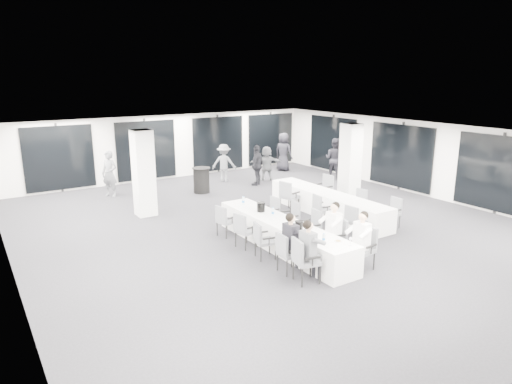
% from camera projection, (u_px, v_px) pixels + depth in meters
% --- Properties ---
extents(room, '(14.04, 16.04, 2.84)m').
position_uv_depth(room, '(274.00, 172.00, 14.96)').
color(room, black).
rests_on(room, ground).
extents(column_left, '(0.60, 0.60, 2.80)m').
position_uv_depth(column_left, '(144.00, 173.00, 14.71)').
color(column_left, white).
rests_on(column_left, floor).
extents(column_right, '(0.60, 0.60, 2.80)m').
position_uv_depth(column_right, '(350.00, 162.00, 16.61)').
color(column_right, white).
rests_on(column_right, floor).
extents(banquet_table_main, '(0.90, 5.00, 0.75)m').
position_uv_depth(banquet_table_main, '(282.00, 235.00, 12.05)').
color(banquet_table_main, white).
rests_on(banquet_table_main, floor).
extents(banquet_table_side, '(0.90, 5.00, 0.75)m').
position_uv_depth(banquet_table_side, '(327.00, 204.00, 14.95)').
color(banquet_table_side, white).
rests_on(banquet_table_side, floor).
extents(cocktail_table, '(0.71, 0.71, 0.99)m').
position_uv_depth(cocktail_table, '(201.00, 180.00, 17.78)').
color(cocktail_table, black).
rests_on(cocktail_table, floor).
extents(chair_main_left_near, '(0.61, 0.64, 1.02)m').
position_uv_depth(chair_main_left_near, '(303.00, 258.00, 10.00)').
color(chair_main_left_near, '#595C61').
rests_on(chair_main_left_near, floor).
extents(chair_main_left_second, '(0.51, 0.56, 0.95)m').
position_uv_depth(chair_main_left_second, '(287.00, 251.00, 10.50)').
color(chair_main_left_second, '#595C61').
rests_on(chair_main_left_second, floor).
extents(chair_main_left_mid, '(0.55, 0.58, 0.93)m').
position_uv_depth(chair_main_left_mid, '(262.00, 238.00, 11.33)').
color(chair_main_left_mid, '#595C61').
rests_on(chair_main_left_mid, floor).
extents(chair_main_left_fourth, '(0.55, 0.59, 0.94)m').
position_uv_depth(chair_main_left_fourth, '(244.00, 228.00, 12.05)').
color(chair_main_left_fourth, '#595C61').
rests_on(chair_main_left_fourth, floor).
extents(chair_main_left_far, '(0.55, 0.57, 0.90)m').
position_uv_depth(chair_main_left_far, '(224.00, 219.00, 12.91)').
color(chair_main_left_far, '#595C61').
rests_on(chair_main_left_far, floor).
extents(chair_main_right_near, '(0.57, 0.62, 1.02)m').
position_uv_depth(chair_main_right_near, '(364.00, 245.00, 10.72)').
color(chair_main_right_near, '#595C61').
rests_on(chair_main_right_near, floor).
extents(chair_main_right_second, '(0.60, 0.63, 0.99)m').
position_uv_depth(chair_main_right_second, '(337.00, 235.00, 11.48)').
color(chair_main_right_second, '#595C61').
rests_on(chair_main_right_second, floor).
extents(chair_main_right_mid, '(0.54, 0.58, 0.96)m').
position_uv_depth(chair_main_right_mid, '(312.00, 225.00, 12.26)').
color(chair_main_right_mid, '#595C61').
rests_on(chair_main_right_mid, floor).
extents(chair_main_right_fourth, '(0.58, 0.62, 0.98)m').
position_uv_depth(chair_main_right_fourth, '(291.00, 216.00, 13.02)').
color(chair_main_right_fourth, '#595C61').
rests_on(chair_main_right_fourth, floor).
extents(chair_main_right_far, '(0.49, 0.53, 0.89)m').
position_uv_depth(chair_main_right_far, '(272.00, 210.00, 13.80)').
color(chair_main_right_far, '#595C61').
rests_on(chair_main_right_far, floor).
extents(chair_side_left_near, '(0.52, 0.57, 0.94)m').
position_uv_depth(chair_side_left_near, '(354.00, 219.00, 12.80)').
color(chair_side_left_near, '#595C61').
rests_on(chair_side_left_near, floor).
extents(chair_side_left_mid, '(0.53, 0.57, 0.94)m').
position_uv_depth(chair_side_left_mid, '(321.00, 208.00, 13.96)').
color(chair_side_left_mid, '#595C61').
rests_on(chair_side_left_mid, floor).
extents(chair_side_left_far, '(0.63, 0.66, 1.04)m').
position_uv_depth(chair_side_left_far, '(288.00, 194.00, 15.28)').
color(chair_side_left_far, '#595C61').
rests_on(chair_side_left_far, floor).
extents(chair_side_right_near, '(0.48, 0.53, 0.91)m').
position_uv_depth(chair_side_right_near, '(393.00, 210.00, 13.72)').
color(chair_side_right_near, '#595C61').
rests_on(chair_side_right_near, floor).
extents(chair_side_right_mid, '(0.50, 0.54, 0.87)m').
position_uv_depth(chair_side_right_mid, '(359.00, 201.00, 14.85)').
color(chair_side_right_mid, '#595C61').
rests_on(chair_side_right_mid, floor).
extents(chair_side_right_far, '(0.56, 0.61, 1.04)m').
position_uv_depth(chair_side_right_far, '(325.00, 188.00, 16.21)').
color(chair_side_right_far, '#595C61').
rests_on(chair_side_right_far, floor).
extents(seated_guest_a, '(0.50, 0.38, 1.44)m').
position_uv_depth(seated_guest_a, '(310.00, 247.00, 10.01)').
color(seated_guest_a, '#585B5F').
rests_on(seated_guest_a, floor).
extents(seated_guest_b, '(0.50, 0.38, 1.44)m').
position_uv_depth(seated_guest_b, '(293.00, 238.00, 10.52)').
color(seated_guest_b, black).
rests_on(seated_guest_b, floor).
extents(seated_guest_c, '(0.50, 0.38, 1.44)m').
position_uv_depth(seated_guest_c, '(360.00, 238.00, 10.57)').
color(seated_guest_c, white).
rests_on(seated_guest_c, floor).
extents(seated_guest_d, '(0.50, 0.38, 1.44)m').
position_uv_depth(seated_guest_d, '(332.00, 227.00, 11.34)').
color(seated_guest_d, white).
rests_on(seated_guest_d, floor).
extents(standing_guest_a, '(0.80, 0.79, 1.71)m').
position_uv_depth(standing_guest_a, '(146.00, 177.00, 16.74)').
color(standing_guest_a, black).
rests_on(standing_guest_a, floor).
extents(standing_guest_c, '(1.29, 1.23, 1.83)m').
position_uv_depth(standing_guest_c, '(224.00, 161.00, 19.55)').
color(standing_guest_c, '#585B5F').
rests_on(standing_guest_c, floor).
extents(standing_guest_d, '(1.29, 1.16, 1.92)m').
position_uv_depth(standing_guest_d, '(257.00, 163.00, 18.88)').
color(standing_guest_d, black).
rests_on(standing_guest_d, floor).
extents(standing_guest_e, '(0.94, 1.15, 2.06)m').
position_uv_depth(standing_guest_e, '(284.00, 149.00, 21.76)').
color(standing_guest_e, black).
rests_on(standing_guest_e, floor).
extents(standing_guest_f, '(1.67, 1.11, 1.70)m').
position_uv_depth(standing_guest_f, '(267.00, 161.00, 19.77)').
color(standing_guest_f, '#585B5F').
rests_on(standing_guest_f, floor).
extents(standing_guest_g, '(0.90, 0.92, 1.97)m').
position_uv_depth(standing_guest_g, '(109.00, 171.00, 17.12)').
color(standing_guest_g, '#585B5F').
rests_on(standing_guest_g, floor).
extents(standing_guest_h, '(0.92, 1.15, 2.07)m').
position_uv_depth(standing_guest_h, '(335.00, 156.00, 19.95)').
color(standing_guest_h, black).
rests_on(standing_guest_h, floor).
extents(ice_bucket_near, '(0.20, 0.20, 0.23)m').
position_uv_depth(ice_bucket_near, '(299.00, 225.00, 11.26)').
color(ice_bucket_near, black).
rests_on(ice_bucket_near, banquet_table_main).
extents(ice_bucket_far, '(0.23, 0.23, 0.26)m').
position_uv_depth(ice_bucket_far, '(261.00, 207.00, 12.78)').
color(ice_bucket_far, black).
rests_on(ice_bucket_far, banquet_table_main).
extents(water_bottle_a, '(0.07, 0.07, 0.21)m').
position_uv_depth(water_bottle_a, '(324.00, 238.00, 10.42)').
color(water_bottle_a, silver).
rests_on(water_bottle_a, banquet_table_main).
extents(water_bottle_b, '(0.07, 0.07, 0.23)m').
position_uv_depth(water_bottle_b, '(273.00, 212.00, 12.38)').
color(water_bottle_b, silver).
rests_on(water_bottle_b, banquet_table_main).
extents(water_bottle_c, '(0.08, 0.08, 0.25)m').
position_uv_depth(water_bottle_c, '(243.00, 201.00, 13.46)').
color(water_bottle_c, silver).
rests_on(water_bottle_c, banquet_table_main).
extents(plate_a, '(0.19, 0.19, 0.03)m').
position_uv_depth(plate_a, '(315.00, 239.00, 10.64)').
color(plate_a, white).
rests_on(plate_a, banquet_table_main).
extents(plate_b, '(0.21, 0.21, 0.03)m').
position_uv_depth(plate_b, '(338.00, 241.00, 10.50)').
color(plate_b, white).
rests_on(plate_b, banquet_table_main).
extents(plate_c, '(0.19, 0.19, 0.03)m').
position_uv_depth(plate_c, '(295.00, 224.00, 11.69)').
color(plate_c, white).
rests_on(plate_c, banquet_table_main).
extents(wine_glass, '(0.08, 0.08, 0.21)m').
position_uv_depth(wine_glass, '(351.00, 239.00, 10.20)').
color(wine_glass, silver).
rests_on(wine_glass, banquet_table_main).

